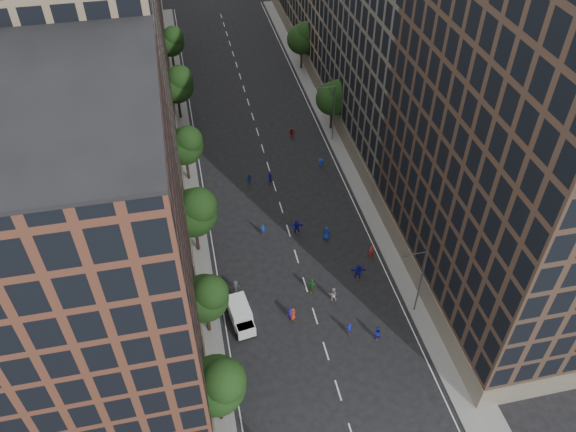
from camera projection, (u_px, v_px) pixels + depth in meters
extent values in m
plane|color=black|center=(269.00, 169.00, 79.02)|extent=(240.00, 240.00, 0.00)
cube|color=slate|center=(180.00, 148.00, 82.54)|extent=(4.00, 105.00, 0.15)
cube|color=slate|center=(337.00, 129.00, 86.28)|extent=(4.00, 105.00, 0.15)
cube|color=brown|center=(99.00, 264.00, 44.95)|extent=(14.00, 22.00, 30.00)
cube|color=#8A745A|center=(103.00, 93.00, 61.04)|extent=(14.00, 26.00, 34.00)
cube|color=brown|center=(112.00, 32.00, 79.75)|extent=(14.00, 20.00, 28.00)
cube|color=#443024|center=(517.00, 147.00, 51.78)|extent=(14.00, 30.00, 36.00)
cube|color=#5C564C|center=(402.00, 32.00, 73.83)|extent=(14.00, 28.00, 33.00)
cylinder|color=black|center=(220.00, 407.00, 49.81)|extent=(0.36, 0.36, 3.96)
sphere|color=black|center=(216.00, 385.00, 47.40)|extent=(5.20, 5.20, 5.20)
sphere|color=black|center=(224.00, 381.00, 46.25)|extent=(3.90, 3.90, 3.90)
cylinder|color=black|center=(208.00, 319.00, 57.16)|extent=(0.36, 0.36, 3.70)
sphere|color=black|center=(205.00, 298.00, 54.91)|extent=(4.80, 4.80, 4.80)
sphere|color=black|center=(210.00, 293.00, 53.85)|extent=(3.60, 3.60, 3.60)
cylinder|color=black|center=(197.00, 237.00, 65.69)|extent=(0.36, 0.36, 4.22)
sphere|color=black|center=(193.00, 213.00, 63.12)|extent=(5.60, 5.60, 5.60)
sphere|color=black|center=(199.00, 206.00, 61.89)|extent=(4.20, 4.20, 4.20)
cylinder|color=black|center=(188.00, 168.00, 75.97)|extent=(0.36, 0.36, 3.87)
sphere|color=black|center=(184.00, 146.00, 73.62)|extent=(5.00, 5.00, 5.00)
sphere|color=black|center=(188.00, 140.00, 72.51)|extent=(3.75, 3.75, 3.75)
cylinder|color=black|center=(179.00, 107.00, 87.53)|extent=(0.36, 0.36, 4.05)
sphere|color=black|center=(176.00, 86.00, 85.07)|extent=(5.40, 5.40, 5.40)
sphere|color=black|center=(180.00, 79.00, 83.88)|extent=(4.05, 4.05, 4.05)
cylinder|color=black|center=(173.00, 61.00, 99.24)|extent=(0.36, 0.36, 3.78)
sphere|color=black|center=(170.00, 43.00, 96.93)|extent=(4.80, 4.80, 4.80)
sphere|color=black|center=(173.00, 37.00, 95.87)|extent=(3.60, 3.60, 3.60)
cylinder|color=black|center=(331.00, 118.00, 85.32)|extent=(0.36, 0.36, 3.74)
sphere|color=black|center=(332.00, 99.00, 83.04)|extent=(5.00, 5.00, 5.00)
sphere|color=black|center=(338.00, 92.00, 81.94)|extent=(3.75, 3.75, 3.75)
cylinder|color=black|center=(301.00, 58.00, 99.77)|extent=(0.36, 0.36, 3.96)
sphere|color=black|center=(302.00, 39.00, 97.36)|extent=(5.20, 5.20, 5.20)
sphere|color=black|center=(306.00, 33.00, 96.21)|extent=(3.90, 3.90, 3.90)
cylinder|color=#595B60|center=(420.00, 283.00, 57.33)|extent=(0.18, 0.18, 9.00)
cylinder|color=#595B60|center=(416.00, 254.00, 54.13)|extent=(2.40, 0.12, 0.12)
cube|color=#595B60|center=(405.00, 256.00, 53.99)|extent=(0.50, 0.22, 0.15)
cylinder|color=#595B60|center=(334.00, 114.00, 81.29)|extent=(0.18, 0.18, 9.00)
cylinder|color=#595B60|center=(327.00, 87.00, 78.09)|extent=(2.40, 0.12, 0.12)
cube|color=#595B60|center=(319.00, 88.00, 77.95)|extent=(0.50, 0.22, 0.15)
cube|color=white|center=(239.00, 311.00, 58.52)|extent=(2.42, 3.62, 2.07)
cube|color=white|center=(245.00, 329.00, 57.33)|extent=(2.07, 1.75, 1.32)
cube|color=black|center=(245.00, 325.00, 56.92)|extent=(1.84, 1.44, 0.09)
cylinder|color=black|center=(238.00, 337.00, 57.32)|extent=(0.33, 0.74, 0.72)
cylinder|color=black|center=(255.00, 332.00, 57.79)|extent=(0.33, 0.74, 0.72)
cylinder|color=black|center=(228.00, 310.00, 59.88)|extent=(0.33, 0.74, 0.72)
cylinder|color=black|center=(245.00, 306.00, 60.35)|extent=(0.33, 0.74, 0.72)
imported|color=#1621BA|center=(349.00, 329.00, 57.57)|extent=(0.65, 0.48, 1.62)
imported|color=#151BAE|center=(377.00, 333.00, 57.13)|extent=(0.87, 0.72, 1.65)
imported|color=#1615AE|center=(291.00, 314.00, 59.02)|extent=(1.06, 0.71, 1.52)
imported|color=#151292|center=(233.00, 310.00, 59.34)|extent=(0.97, 0.48, 1.60)
imported|color=#121694|center=(358.00, 272.00, 63.21)|extent=(1.87, 0.96, 1.92)
imported|color=#9C2F1A|center=(293.00, 314.00, 58.94)|extent=(0.94, 0.77, 1.64)
imported|color=#AD251C|center=(371.00, 252.00, 65.62)|extent=(0.66, 0.46, 1.75)
imported|color=#AEADAA|center=(333.00, 295.00, 60.82)|extent=(1.02, 0.88, 1.78)
imported|color=#3D3C41|center=(235.00, 286.00, 61.86)|extent=(1.05, 0.70, 1.51)
imported|color=#1F6822|center=(312.00, 286.00, 61.69)|extent=(1.18, 0.83, 1.86)
imported|color=#1616B4|center=(297.00, 226.00, 68.85)|extent=(1.71, 0.80, 1.77)
imported|color=#152DAB|center=(326.00, 233.00, 67.91)|extent=(1.06, 0.89, 1.86)
imported|color=#1639B7|center=(263.00, 230.00, 68.52)|extent=(0.60, 0.40, 1.63)
imported|color=#1817BD|center=(270.00, 179.00, 75.91)|extent=(1.06, 0.97, 1.77)
imported|color=#1738BD|center=(321.00, 164.00, 78.39)|extent=(1.14, 0.72, 1.68)
imported|color=#123D95|center=(249.00, 179.00, 76.02)|extent=(0.92, 0.43, 1.54)
imported|color=maroon|center=(292.00, 133.00, 84.27)|extent=(1.49, 0.74, 1.54)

